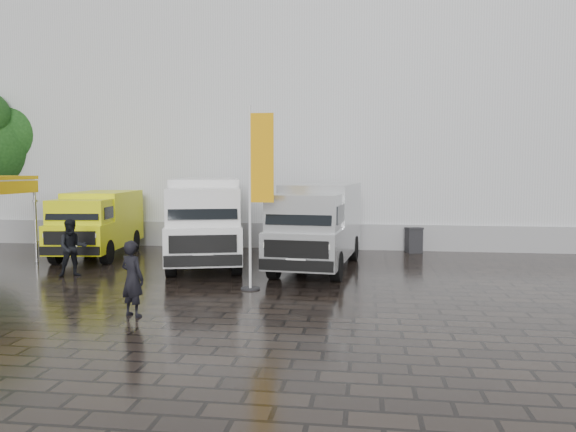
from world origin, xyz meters
name	(u,v)px	position (x,y,z in m)	size (l,w,h in m)	color
ground	(265,291)	(0.00, 0.00, 0.00)	(120.00, 120.00, 0.00)	black
exhibition_hall	(356,115)	(2.00, 16.00, 6.00)	(44.00, 16.00, 12.00)	silver
hall_plinth	(351,237)	(2.00, 7.95, 0.50)	(44.00, 0.15, 1.00)	gray
van_yellow	(98,225)	(-7.00, 4.80, 1.16)	(1.94, 5.04, 2.33)	#DFE60C
van_white	(205,222)	(-2.71, 3.76, 1.42)	(2.18, 6.53, 2.83)	white
van_silver	(318,227)	(1.07, 3.47, 1.34)	(2.06, 6.17, 2.67)	silver
flagpole	(257,189)	(-0.23, 0.10, 2.65)	(0.88, 0.50, 4.77)	black
wheelie_bin	(414,240)	(4.39, 7.42, 0.48)	(0.58, 0.58, 0.96)	black
person_front	(132,278)	(-2.35, -2.91, 0.82)	(0.60, 0.39, 1.64)	black
person_tent	(72,248)	(-5.95, 1.13, 0.85)	(0.82, 0.64, 1.69)	black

